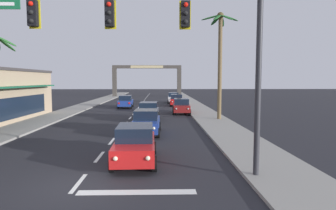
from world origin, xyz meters
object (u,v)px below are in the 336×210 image
town_gateway_arch (147,76)px  sedan_parked_far_kerb (173,98)px  traffic_signal_mast (161,33)px  sedan_fifth_in_queue (149,111)px  sedan_third_in_queue (146,122)px  sedan_parked_nearest_kerb (176,100)px  sedan_parked_mid_kerb (181,106)px  sedan_oncoming_far (126,101)px  sedan_lead_at_stop_bar (135,144)px  palm_right_second (220,49)px

town_gateway_arch → sedan_parked_far_kerb: bearing=-73.7°
traffic_signal_mast → sedan_fifth_in_queue: traffic_signal_mast is taller
sedan_third_in_queue → sedan_parked_nearest_kerb: size_ratio=1.00×
sedan_parked_mid_kerb → town_gateway_arch: size_ratio=0.29×
sedan_parked_mid_kerb → sedan_third_in_queue: bearing=-105.3°
traffic_signal_mast → sedan_parked_far_kerb: size_ratio=2.47×
sedan_parked_far_kerb → sedan_parked_nearest_kerb: bearing=-88.1°
traffic_signal_mast → sedan_parked_mid_kerb: traffic_signal_mast is taller
town_gateway_arch → sedan_oncoming_far: bearing=-93.8°
sedan_parked_nearest_kerb → sedan_third_in_queue: bearing=-98.6°
sedan_lead_at_stop_bar → sedan_parked_nearest_kerb: (3.49, 29.03, 0.00)m
sedan_lead_at_stop_bar → sedan_parked_far_kerb: size_ratio=1.00×
sedan_fifth_in_queue → town_gateway_arch: 38.28m
sedan_fifth_in_queue → sedan_parked_nearest_kerb: 15.40m
palm_right_second → sedan_parked_far_kerb: bearing=99.2°
town_gateway_arch → traffic_signal_mast: bearing=-86.8°
sedan_lead_at_stop_bar → sedan_parked_far_kerb: bearing=84.5°
sedan_third_in_queue → town_gateway_arch: (-2.01, 45.06, 3.69)m
sedan_fifth_in_queue → sedan_oncoming_far: 12.79m
sedan_oncoming_far → town_gateway_arch: town_gateway_arch is taller
sedan_third_in_queue → sedan_parked_nearest_kerb: 22.27m
sedan_parked_mid_kerb → town_gateway_arch: 33.53m
sedan_parked_nearest_kerb → sedan_parked_far_kerb: size_ratio=1.00×
sedan_third_in_queue → sedan_fifth_in_queue: 7.01m
sedan_fifth_in_queue → sedan_parked_far_kerb: (3.26, 20.43, 0.00)m
sedan_lead_at_stop_bar → palm_right_second: (6.64, 13.75, 5.72)m
sedan_third_in_queue → sedan_parked_nearest_kerb: same height
sedan_lead_at_stop_bar → town_gateway_arch: town_gateway_arch is taller
sedan_lead_at_stop_bar → sedan_parked_mid_kerb: bearing=79.7°
sedan_parked_nearest_kerb → sedan_parked_mid_kerb: 9.85m
sedan_lead_at_stop_bar → sedan_parked_far_kerb: same height
sedan_third_in_queue → sedan_fifth_in_queue: same height
sedan_fifth_in_queue → palm_right_second: bearing=-2.4°
sedan_fifth_in_queue → sedan_parked_nearest_kerb: bearing=77.1°
traffic_signal_mast → sedan_oncoming_far: 29.41m
sedan_third_in_queue → palm_right_second: (6.47, 6.74, 5.72)m
traffic_signal_mast → sedan_lead_at_stop_bar: 5.32m
sedan_third_in_queue → sedan_parked_mid_kerb: bearing=74.7°
sedan_lead_at_stop_bar → sedan_parked_mid_kerb: 19.50m
sedan_lead_at_stop_bar → sedan_parked_mid_kerb: (3.50, 19.18, 0.00)m
sedan_parked_mid_kerb → sedan_parked_far_kerb: (-0.20, 15.27, 0.00)m
palm_right_second → sedan_fifth_in_queue: bearing=177.6°
sedan_parked_mid_kerb → sedan_lead_at_stop_bar: bearing=-100.3°
sedan_third_in_queue → sedan_oncoming_far: same height
sedan_parked_far_kerb → town_gateway_arch: town_gateway_arch is taller
sedan_third_in_queue → sedan_oncoming_far: size_ratio=1.00×
sedan_lead_at_stop_bar → palm_right_second: bearing=64.2°
sedan_oncoming_far → sedan_parked_mid_kerb: (7.05, -7.11, 0.00)m
traffic_signal_mast → sedan_parked_mid_kerb: 22.14m
traffic_signal_mast → sedan_parked_mid_kerb: size_ratio=2.47×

